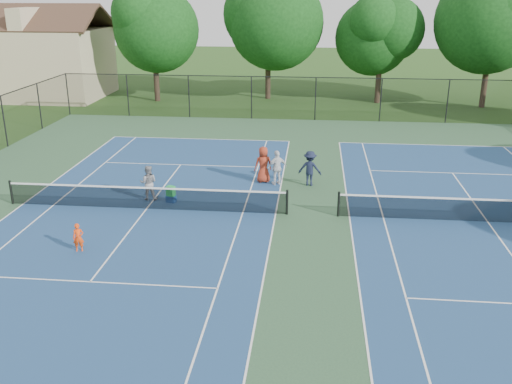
# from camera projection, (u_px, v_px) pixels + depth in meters

# --- Properties ---
(ground) EXTENTS (140.00, 140.00, 0.00)m
(ground) POSITION_uv_depth(u_px,v_px,m) (312.00, 215.00, 23.48)
(ground) COLOR #234716
(ground) RESTS_ON ground
(court_pad) EXTENTS (36.00, 36.00, 0.01)m
(court_pad) POSITION_uv_depth(u_px,v_px,m) (312.00, 215.00, 23.48)
(court_pad) COLOR #2B4D33
(court_pad) RESTS_ON ground
(tennis_court_left) EXTENTS (12.00, 23.83, 1.07)m
(tennis_court_left) POSITION_uv_depth(u_px,v_px,m) (147.00, 207.00, 24.12)
(tennis_court_left) COLOR navy
(tennis_court_left) RESTS_ON ground
(tennis_court_right) EXTENTS (12.00, 23.83, 1.07)m
(tennis_court_right) POSITION_uv_depth(u_px,v_px,m) (488.00, 220.00, 22.77)
(tennis_court_right) COLOR navy
(tennis_court_right) RESTS_ON ground
(perimeter_fence) EXTENTS (36.08, 36.08, 3.02)m
(perimeter_fence) POSITION_uv_depth(u_px,v_px,m) (314.00, 179.00, 22.94)
(perimeter_fence) COLOR black
(perimeter_fence) RESTS_ON ground
(tree_back_a) EXTENTS (6.80, 6.80, 9.15)m
(tree_back_a) POSITION_uv_depth(u_px,v_px,m) (153.00, 25.00, 45.15)
(tree_back_a) COLOR #2D2116
(tree_back_a) RESTS_ON ground
(tree_back_b) EXTENTS (7.60, 7.60, 10.03)m
(tree_back_b) POSITION_uv_depth(u_px,v_px,m) (268.00, 17.00, 45.97)
(tree_back_b) COLOR #2D2116
(tree_back_b) RESTS_ON ground
(tree_back_c) EXTENTS (6.00, 6.00, 8.40)m
(tree_back_c) POSITION_uv_depth(u_px,v_px,m) (382.00, 33.00, 44.54)
(tree_back_c) COLOR #2D2116
(tree_back_c) RESTS_ON ground
(tree_back_d) EXTENTS (7.80, 7.80, 10.37)m
(tree_back_d) POSITION_uv_depth(u_px,v_px,m) (494.00, 16.00, 42.38)
(tree_back_d) COLOR #2D2116
(tree_back_d) RESTS_ON ground
(clapboard_house) EXTENTS (10.80, 8.10, 7.65)m
(clapboard_house) POSITION_uv_depth(u_px,v_px,m) (43.00, 60.00, 48.04)
(clapboard_house) COLOR tan
(clapboard_house) RESTS_ON ground
(child_player) EXTENTS (0.44, 0.35, 1.04)m
(child_player) POSITION_uv_depth(u_px,v_px,m) (78.00, 238.00, 20.13)
(child_player) COLOR #FD4510
(child_player) RESTS_ON ground
(instructor) EXTENTS (0.82, 0.67, 1.57)m
(instructor) POSITION_uv_depth(u_px,v_px,m) (148.00, 183.00, 24.96)
(instructor) COLOR gray
(instructor) RESTS_ON ground
(bystander_a) EXTENTS (1.05, 0.84, 1.67)m
(bystander_a) POSITION_uv_depth(u_px,v_px,m) (277.00, 168.00, 26.89)
(bystander_a) COLOR silver
(bystander_a) RESTS_ON ground
(bystander_b) EXTENTS (1.17, 0.79, 1.68)m
(bystander_b) POSITION_uv_depth(u_px,v_px,m) (310.00, 168.00, 26.77)
(bystander_b) COLOR #161C31
(bystander_b) RESTS_ON ground
(bystander_c) EXTENTS (1.00, 0.84, 1.75)m
(bystander_c) POSITION_uv_depth(u_px,v_px,m) (263.00, 165.00, 27.21)
(bystander_c) COLOR #99301B
(bystander_c) RESTS_ON ground
(ball_crate) EXTENTS (0.46, 0.37, 0.30)m
(ball_crate) POSITION_uv_depth(u_px,v_px,m) (171.00, 199.00, 24.88)
(ball_crate) COLOR #154692
(ball_crate) RESTS_ON ground
(ball_hopper) EXTENTS (0.41, 0.37, 0.43)m
(ball_hopper) POSITION_uv_depth(u_px,v_px,m) (171.00, 191.00, 24.75)
(ball_hopper) COLOR green
(ball_hopper) RESTS_ON ball_crate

